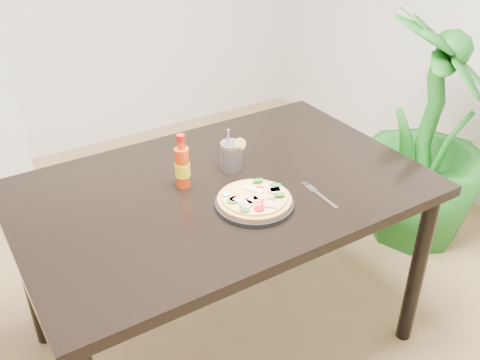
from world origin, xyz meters
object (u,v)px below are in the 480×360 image
dining_table (222,205)px  plate (254,204)px  houseplant (429,134)px  hot_sauce_bottle (182,166)px  pizza (254,199)px  cola_cup (231,156)px  fork (318,194)px

dining_table → plate: (0.02, -0.17, 0.09)m
houseplant → hot_sauce_bottle: bearing=-177.7°
plate → pizza: (-0.00, -0.00, 0.02)m
pizza → hot_sauce_bottle: hot_sauce_bottle is taller
cola_cup → dining_table: bearing=-138.0°
dining_table → pizza: (0.02, -0.17, 0.11)m
dining_table → plate: size_ratio=5.42×
cola_cup → houseplant: 1.17m
pizza → dining_table: bearing=97.8°
houseplant → cola_cup: bearing=-178.0°
pizza → houseplant: (1.21, 0.29, -0.21)m
cola_cup → houseplant: houseplant is taller
plate → pizza: pizza is taller
plate → cola_cup: size_ratio=1.49×
hot_sauce_bottle → houseplant: (1.35, 0.05, -0.26)m
plate → fork: size_ratio=1.37×
hot_sauce_bottle → fork: hot_sauce_bottle is taller
plate → fork: 0.23m
dining_table → hot_sauce_bottle: 0.21m
dining_table → houseplant: 1.24m
pizza → fork: size_ratio=1.28×
cola_cup → fork: bearing=-63.3°
hot_sauce_bottle → cola_cup: hot_sauce_bottle is taller
fork → plate: bearing=167.1°
hot_sauce_bottle → houseplant: houseplant is taller
hot_sauce_bottle → fork: (0.36, -0.29, -0.07)m
dining_table → fork: size_ratio=7.43×
hot_sauce_bottle → pizza: bearing=-59.5°
pizza → hot_sauce_bottle: (-0.14, 0.24, 0.05)m
plate → hot_sauce_bottle: 0.28m
dining_table → pizza: 0.21m
dining_table → cola_cup: size_ratio=8.08×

